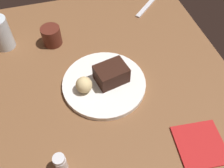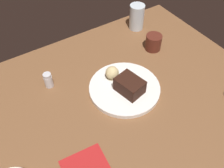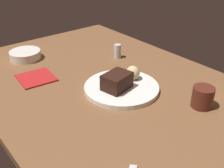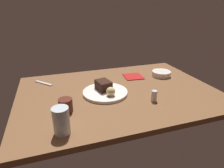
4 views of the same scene
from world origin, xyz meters
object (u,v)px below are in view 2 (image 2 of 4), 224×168
object	(u,v)px
chocolate_cake_slice	(130,86)
bread_roll	(112,73)
salt_shaker	(48,80)
water_glass	(137,17)
dessert_plate	(124,88)
coffee_cup	(153,42)

from	to	relation	value
chocolate_cake_slice	bread_roll	distance (cm)	9.27
bread_roll	salt_shaker	world-z (taller)	bread_roll
chocolate_cake_slice	water_glass	size ratio (longest dim) A/B	0.81
dessert_plate	coffee_cup	xyz separation A→B (cm)	(24.39, 13.31, 2.65)
dessert_plate	bread_roll	xyz separation A→B (cm)	(-1.35, 6.58, 3.41)
bread_roll	water_glass	world-z (taller)	water_glass
chocolate_cake_slice	water_glass	distance (cm)	42.54
chocolate_cake_slice	dessert_plate	bearing A→B (deg)	98.15
coffee_cup	bread_roll	bearing A→B (deg)	-165.33
dessert_plate	water_glass	distance (cm)	41.17
chocolate_cake_slice	coffee_cup	distance (cm)	28.79
water_glass	coffee_cup	distance (cm)	17.32
dessert_plate	coffee_cup	size ratio (longest dim) A/B	3.85
chocolate_cake_slice	coffee_cup	world-z (taller)	chocolate_cake_slice
bread_roll	chocolate_cake_slice	bearing A→B (deg)	-79.37
bread_roll	water_glass	size ratio (longest dim) A/B	0.43
coffee_cup	dessert_plate	bearing A→B (deg)	-151.37
chocolate_cake_slice	coffee_cup	xyz separation A→B (cm)	(24.02, 15.84, -1.01)
bread_roll	coffee_cup	world-z (taller)	coffee_cup
chocolate_cake_slice	salt_shaker	xyz separation A→B (cm)	(-23.44, 19.80, -1.42)
chocolate_cake_slice	bread_roll	bearing A→B (deg)	100.63
dessert_plate	salt_shaker	bearing A→B (deg)	143.18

